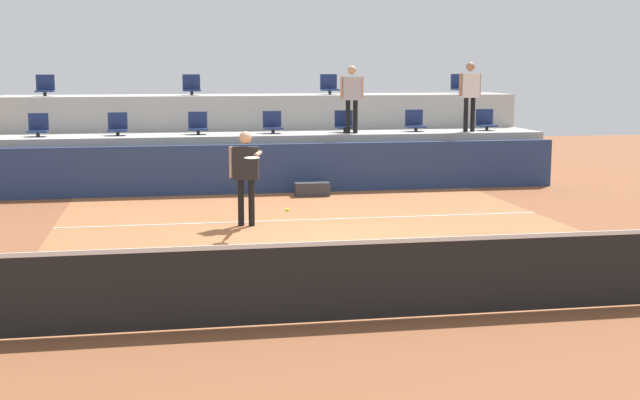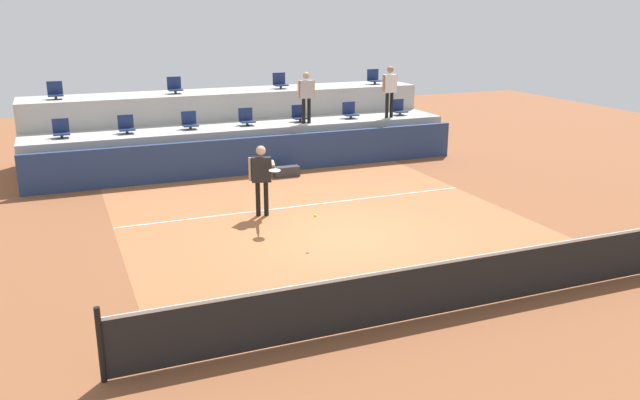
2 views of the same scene
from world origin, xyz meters
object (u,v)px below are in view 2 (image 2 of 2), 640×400
object	(u,v)px
tennis_player	(262,174)
spectator_in_grey	(390,87)
stadium_chair_lower_far_left	(61,130)
stadium_chair_upper_far_left	(55,92)
stadium_chair_lower_mid_right	(299,115)
stadium_chair_lower_center	(246,118)
stadium_chair_upper_right	(280,82)
stadium_chair_lower_far_right	(399,108)
spectator_leaning_on_rail	(306,93)
stadium_chair_upper_left	(175,87)
stadium_chair_lower_mid_left	(190,122)
stadium_chair_upper_far_right	(374,78)
stadium_chair_lower_left	(126,126)
equipment_bag	(286,172)
stadium_chair_lower_right	(350,112)
tennis_ball	(315,216)

from	to	relation	value
tennis_player	spectator_in_grey	world-z (taller)	spectator_in_grey
stadium_chair_lower_far_left	stadium_chair_upper_far_left	world-z (taller)	stadium_chair_upper_far_left
stadium_chair_lower_mid_right	stadium_chair_upper_far_left	xyz separation A→B (m)	(-7.10, 1.80, 0.85)
stadium_chair_lower_center	tennis_player	distance (m)	5.39
stadium_chair_upper_right	spectator_in_grey	size ratio (longest dim) A/B	0.31
stadium_chair_lower_far_left	stadium_chair_lower_far_right	distance (m)	10.65
spectator_leaning_on_rail	spectator_in_grey	bearing A→B (deg)	-0.00
stadium_chair_upper_left	stadium_chair_lower_far_right	bearing A→B (deg)	-14.15
stadium_chair_lower_mid_left	spectator_in_grey	distance (m)	6.56
stadium_chair_upper_left	stadium_chair_upper_far_right	size ratio (longest dim) A/B	1.00
stadium_chair_lower_far_left	stadium_chair_upper_far_left	xyz separation A→B (m)	(-0.03, 1.80, 0.85)
stadium_chair_lower_mid_right	tennis_player	world-z (taller)	stadium_chair_lower_mid_right
stadium_chair_lower_far_left	stadium_chair_lower_far_right	world-z (taller)	same
stadium_chair_lower_mid_left	stadium_chair_lower_center	distance (m)	1.75
stadium_chair_lower_left	spectator_leaning_on_rail	size ratio (longest dim) A/B	0.33
stadium_chair_lower_center	spectator_leaning_on_rail	xyz separation A→B (m)	(1.83, -0.38, 0.73)
stadium_chair_lower_far_left	stadium_chair_lower_mid_right	distance (m)	7.07
spectator_leaning_on_rail	stadium_chair_lower_mid_left	bearing A→B (deg)	173.89
tennis_player	spectator_leaning_on_rail	size ratio (longest dim) A/B	1.06
stadium_chair_upper_left	spectator_in_grey	distance (m)	6.92
spectator_in_grey	equipment_bag	xyz separation A→B (m)	(-4.14, -1.52, -2.10)
stadium_chair_lower_far_left	stadium_chair_upper_left	size ratio (longest dim) A/B	1.00
stadium_chair_lower_far_left	equipment_bag	distance (m)	6.38
stadium_chair_lower_far_right	equipment_bag	bearing A→B (deg)	-157.98
stadium_chair_upper_far_right	tennis_player	xyz separation A→B (m)	(-6.43, -7.05, -1.28)
stadium_chair_lower_right	stadium_chair_lower_mid_right	bearing A→B (deg)	180.00
stadium_chair_lower_left	spectator_in_grey	bearing A→B (deg)	-2.64
stadium_chair_upper_right	tennis_player	bearing A→B (deg)	-112.21
stadium_chair_upper_left	equipment_bag	world-z (taller)	stadium_chair_upper_left
stadium_chair_lower_center	stadium_chair_upper_left	size ratio (longest dim) A/B	1.00
stadium_chair_lower_mid_right	stadium_chair_upper_right	world-z (taller)	stadium_chair_upper_right
stadium_chair_lower_center	stadium_chair_lower_right	world-z (taller)	same
tennis_player	stadium_chair_upper_far_right	bearing A→B (deg)	47.61
tennis_player	tennis_ball	size ratio (longest dim) A/B	24.78
stadium_chair_lower_far_right	stadium_chair_upper_far_right	world-z (taller)	stadium_chair_upper_far_right
stadium_chair_lower_mid_left	stadium_chair_upper_far_right	distance (m)	7.30
stadium_chair_lower_right	stadium_chair_upper_far_right	distance (m)	2.66
stadium_chair_lower_right	stadium_chair_upper_left	bearing A→B (deg)	161.30
tennis_player	stadium_chair_lower_far_right	bearing A→B (deg)	38.98
stadium_chair_lower_left	equipment_bag	bearing A→B (deg)	-24.45
stadium_chair_lower_right	stadium_chair_lower_far_right	distance (m)	1.82
spectator_leaning_on_rail	spectator_in_grey	size ratio (longest dim) A/B	0.95
stadium_chair_lower_mid_left	stadium_chair_upper_far_left	bearing A→B (deg)	153.50
stadium_chair_lower_center	spectator_in_grey	xyz separation A→B (m)	(4.75, -0.38, 0.79)
stadium_chair_lower_left	stadium_chair_lower_center	world-z (taller)	same
stadium_chair_lower_center	stadium_chair_upper_right	xyz separation A→B (m)	(1.72, 1.80, 0.85)
stadium_chair_lower_left	stadium_chair_lower_far_left	bearing A→B (deg)	180.00
stadium_chair_lower_mid_right	stadium_chair_lower_far_right	world-z (taller)	same
stadium_chair_lower_far_left	stadium_chair_lower_left	xyz separation A→B (m)	(1.75, 0.00, 0.00)
stadium_chair_lower_right	stadium_chair_upper_far_right	world-z (taller)	stadium_chair_upper_far_right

